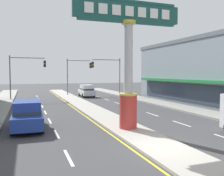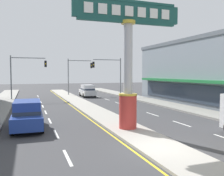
{
  "view_description": "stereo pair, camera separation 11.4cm",
  "coord_description": "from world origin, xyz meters",
  "px_view_note": "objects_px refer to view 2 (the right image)",
  "views": [
    {
      "loc": [
        -6.28,
        -10.09,
        3.72
      ],
      "look_at": [
        -0.01,
        7.34,
        2.6
      ],
      "focal_mm": 38.66,
      "sensor_mm": 36.0,
      "label": 1
    },
    {
      "loc": [
        -6.17,
        -10.13,
        3.72
      ],
      "look_at": [
        -0.01,
        7.34,
        2.6
      ],
      "focal_mm": 38.66,
      "sensor_mm": 36.0,
      "label": 2
    }
  ],
  "objects_px": {
    "suv_near_right_lane": "(27,115)",
    "traffic_light_median_far": "(77,71)",
    "district_sign": "(128,62)",
    "traffic_light_right_side": "(110,70)",
    "storefront_right": "(218,72)",
    "suv_near_left_lane": "(87,91)",
    "traffic_light_left_side": "(24,70)"
  },
  "relations": [
    {
      "from": "suv_near_right_lane",
      "to": "traffic_light_median_far",
      "type": "bearing_deg",
      "value": 71.19
    },
    {
      "from": "district_sign",
      "to": "suv_near_right_lane",
      "type": "distance_m",
      "value": 7.54
    },
    {
      "from": "traffic_light_right_side",
      "to": "storefront_right",
      "type": "bearing_deg",
      "value": -55.4
    },
    {
      "from": "traffic_light_right_side",
      "to": "traffic_light_median_far",
      "type": "distance_m",
      "value": 6.09
    },
    {
      "from": "traffic_light_right_side",
      "to": "district_sign",
      "type": "bearing_deg",
      "value": -106.26
    },
    {
      "from": "district_sign",
      "to": "suv_near_left_lane",
      "type": "bearing_deg",
      "value": 82.85
    },
    {
      "from": "traffic_light_right_side",
      "to": "traffic_light_median_far",
      "type": "xyz_separation_m",
      "value": [
        -4.61,
        3.98,
        -0.05
      ]
    },
    {
      "from": "traffic_light_left_side",
      "to": "storefront_right",
      "type": "bearing_deg",
      "value": -29.58
    },
    {
      "from": "traffic_light_left_side",
      "to": "suv_near_left_lane",
      "type": "bearing_deg",
      "value": 9.81
    },
    {
      "from": "storefront_right",
      "to": "traffic_light_left_side",
      "type": "height_order",
      "value": "storefront_right"
    },
    {
      "from": "traffic_light_median_far",
      "to": "traffic_light_right_side",
      "type": "bearing_deg",
      "value": -40.78
    },
    {
      "from": "traffic_light_median_far",
      "to": "district_sign",
      "type": "bearing_deg",
      "value": -94.09
    },
    {
      "from": "traffic_light_median_far",
      "to": "suv_near_left_lane",
      "type": "distance_m",
      "value": 4.58
    },
    {
      "from": "suv_near_right_lane",
      "to": "suv_near_left_lane",
      "type": "distance_m",
      "value": 22.55
    },
    {
      "from": "traffic_light_left_side",
      "to": "traffic_light_median_far",
      "type": "bearing_deg",
      "value": 29.42
    },
    {
      "from": "traffic_light_median_far",
      "to": "suv_near_right_lane",
      "type": "xyz_separation_m",
      "value": [
        -8.08,
        -23.72,
        -3.21
      ]
    },
    {
      "from": "storefront_right",
      "to": "traffic_light_right_side",
      "type": "distance_m",
      "value": 16.19
    },
    {
      "from": "traffic_light_right_side",
      "to": "suv_near_left_lane",
      "type": "height_order",
      "value": "traffic_light_right_side"
    },
    {
      "from": "district_sign",
      "to": "traffic_light_left_side",
      "type": "xyz_separation_m",
      "value": [
        -6.49,
        21.51,
        -0.21
      ]
    },
    {
      "from": "district_sign",
      "to": "traffic_light_left_side",
      "type": "height_order",
      "value": "district_sign"
    },
    {
      "from": "district_sign",
      "to": "traffic_light_median_far",
      "type": "height_order",
      "value": "district_sign"
    },
    {
      "from": "suv_near_left_lane",
      "to": "district_sign",
      "type": "bearing_deg",
      "value": -97.15
    },
    {
      "from": "storefront_right",
      "to": "district_sign",
      "type": "bearing_deg",
      "value": -150.35
    },
    {
      "from": "storefront_right",
      "to": "traffic_light_left_side",
      "type": "bearing_deg",
      "value": 150.42
    },
    {
      "from": "traffic_light_median_far",
      "to": "suv_near_left_lane",
      "type": "relative_size",
      "value": 1.34
    },
    {
      "from": "district_sign",
      "to": "suv_near_right_lane",
      "type": "xyz_separation_m",
      "value": [
        -6.2,
        2.51,
        -3.48
      ]
    },
    {
      "from": "traffic_light_right_side",
      "to": "traffic_light_left_side",
      "type": "bearing_deg",
      "value": -176.74
    },
    {
      "from": "district_sign",
      "to": "storefront_right",
      "type": "height_order",
      "value": "district_sign"
    },
    {
      "from": "traffic_light_median_far",
      "to": "suv_near_left_lane",
      "type": "bearing_deg",
      "value": -71.65
    },
    {
      "from": "traffic_light_right_side",
      "to": "suv_near_right_lane",
      "type": "distance_m",
      "value": 23.7
    },
    {
      "from": "district_sign",
      "to": "traffic_light_right_side",
      "type": "bearing_deg",
      "value": 73.74
    },
    {
      "from": "traffic_light_median_far",
      "to": "suv_near_right_lane",
      "type": "height_order",
      "value": "traffic_light_median_far"
    }
  ]
}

